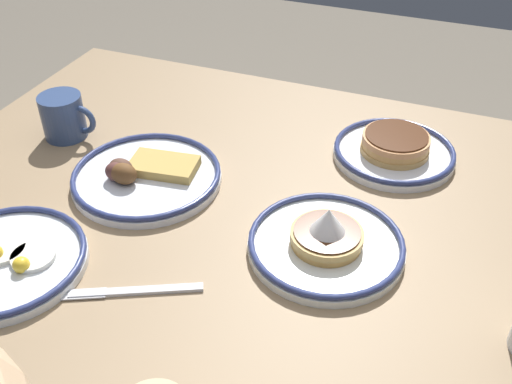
# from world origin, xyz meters

# --- Properties ---
(dining_table) EXTENTS (1.39, 0.97, 0.73)m
(dining_table) POSITION_xyz_m (0.00, 0.00, 0.65)
(dining_table) COLOR #947856
(dining_table) RESTS_ON ground_plane
(plate_near_main) EXTENTS (0.24, 0.24, 0.05)m
(plate_near_main) POSITION_xyz_m (-0.16, -0.25, 0.74)
(plate_near_main) COLOR white
(plate_near_main) RESTS_ON dining_table
(plate_center_pancakes) EXTENTS (0.28, 0.28, 0.05)m
(plate_center_pancakes) POSITION_xyz_m (0.26, -0.00, 0.74)
(plate_center_pancakes) COLOR white
(plate_center_pancakes) RESTS_ON dining_table
(plate_far_companion) EXTENTS (0.25, 0.25, 0.08)m
(plate_far_companion) POSITION_xyz_m (-0.11, 0.06, 0.74)
(plate_far_companion) COLOR white
(plate_far_companion) RESTS_ON dining_table
(plate_far_side) EXTENTS (0.25, 0.25, 0.04)m
(plate_far_side) POSITION_xyz_m (0.35, 0.28, 0.74)
(plate_far_side) COLOR white
(plate_far_side) RESTS_ON dining_table
(coffee_mug) EXTENTS (0.12, 0.09, 0.09)m
(coffee_mug) POSITION_xyz_m (0.49, -0.08, 0.77)
(coffee_mug) COLOR #334772
(coffee_mug) RESTS_ON dining_table
(butter_knife) EXTENTS (0.22, 0.12, 0.01)m
(butter_knife) POSITION_xyz_m (0.15, 0.26, 0.73)
(butter_knife) COLOR silver
(butter_knife) RESTS_ON dining_table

